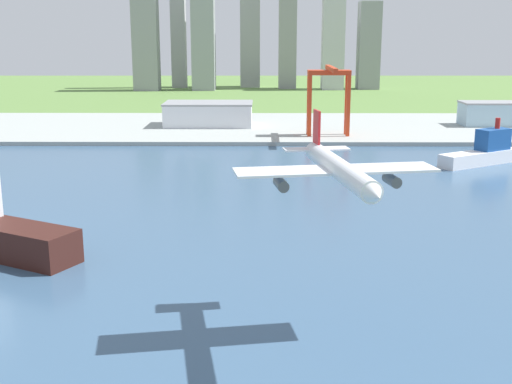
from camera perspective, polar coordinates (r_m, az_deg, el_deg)
The scene contains 9 objects.
ground_plane at distance 264.01m, azimuth 4.19°, elevation -0.43°, with size 2400.00×2400.00×0.00m, color #597E3D.
water_bay at distance 206.48m, azimuth 5.26°, elevation -4.47°, with size 840.00×360.00×0.15m, color #385675.
industrial_pier at distance 450.25m, azimuth 2.64°, elevation 5.63°, with size 840.00×140.00×2.50m, color #9BA29D.
airplane_landing at distance 134.36m, azimuth 7.21°, elevation 1.93°, with size 42.96×46.77×13.93m.
ferry_boat at distance 347.02m, azimuth 19.17°, elevation 3.33°, with size 46.22×33.67×22.51m.
port_crane_red at distance 403.24m, azimuth 6.37°, elevation 9.18°, with size 25.75×47.44×42.25m.
warehouse_main at distance 450.29m, azimuth -4.12°, elevation 6.78°, with size 59.47×34.73×15.70m.
warehouse_annex at distance 477.76m, azimuth 19.95°, elevation 6.42°, with size 44.81×22.94×15.97m.
distant_skyline at distance 774.14m, azimuth -0.41°, elevation 13.91°, with size 278.82×76.50×157.36m.
Camera 1 is at (-17.49, 44.52, 64.23)m, focal length 46.13 mm.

